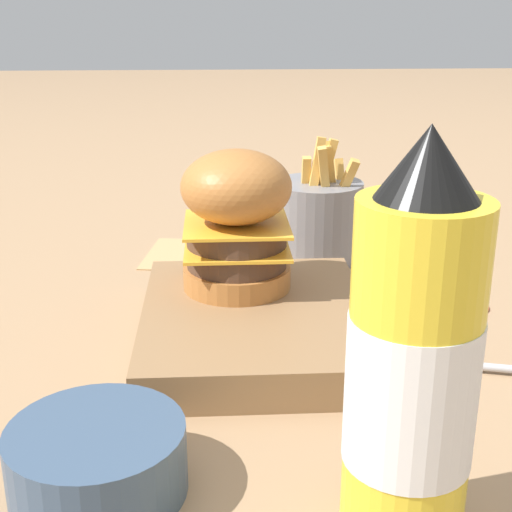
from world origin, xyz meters
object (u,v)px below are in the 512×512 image
burger (237,219)px  side_bowl (97,458)px  ketchup_bottle (412,371)px  serving_board (256,324)px  fries_basket (318,218)px

burger → side_bowl: burger is taller
ketchup_bottle → serving_board: bearing=14.6°
serving_board → ketchup_bottle: ketchup_bottle is taller
fries_basket → side_bowl: 0.49m
serving_board → fries_basket: size_ratio=1.68×
ketchup_bottle → side_bowl: bearing=73.8°
serving_board → ketchup_bottle: size_ratio=1.06×
serving_board → side_bowl: bearing=151.9°
fries_basket → side_bowl: fries_basket is taller
burger → ketchup_bottle: ketchup_bottle is taller
ketchup_bottle → side_bowl: size_ratio=2.13×
serving_board → side_bowl: side_bowl is taller
serving_board → burger: burger is taller
ketchup_bottle → fries_basket: (0.50, -0.02, -0.06)m
fries_basket → side_bowl: (-0.45, 0.20, -0.03)m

